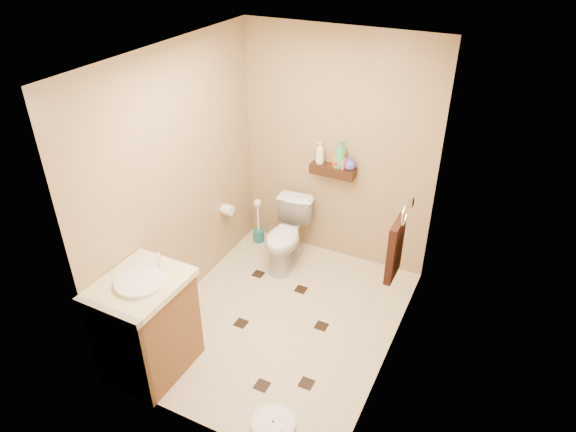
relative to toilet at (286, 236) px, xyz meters
The scene contains 20 objects.
ground 0.97m from the toilet, 67.16° to the right, with size 2.50×2.50×0.00m, color beige.
wall_back 1.02m from the toilet, 50.03° to the left, with size 2.00×0.04×2.40m, color #9F875B.
wall_front 2.28m from the toilet, 80.45° to the right, with size 2.00×0.04×2.40m, color #9F875B.
wall_left 1.36m from the toilet, 127.98° to the right, with size 0.04×2.50×2.40m, color #9F875B.
wall_right 1.80m from the toilet, 31.64° to the right, with size 0.04×2.50×2.40m, color #9F875B.
ceiling 2.25m from the toilet, 67.16° to the right, with size 2.00×2.50×0.02m, color white.
wall_shelf 0.83m from the toilet, 43.97° to the left, with size 0.46×0.14×0.10m, color #36190E.
floor_accents 1.04m from the toilet, 66.44° to the right, with size 1.15×1.36×0.01m.
toilet is the anchor object (origin of this frame).
vanity 1.82m from the toilet, 101.08° to the right, with size 0.60×0.73×1.01m.
bathroom_scale 2.06m from the toilet, 66.40° to the right, with size 0.40×0.40×0.07m.
toilet_brush 0.55m from the toilet, 153.12° to the left, with size 0.12×0.12×0.54m.
towel_ring 1.52m from the toilet, 24.73° to the right, with size 0.12×0.30×0.76m.
toilet_paper 0.67m from the toilet, 162.85° to the right, with size 0.12×0.11×0.12m.
bottle_a 0.93m from the toilet, 58.60° to the left, with size 0.09×0.09×0.23m, color white.
bottle_b 0.96m from the toilet, 40.75° to the left, with size 0.07×0.07×0.16m, color gold.
bottle_c 0.96m from the toilet, 39.58° to the left, with size 0.11×0.11×0.14m, color red.
bottle_d 1.02m from the toilet, 38.68° to the left, with size 0.11×0.11×0.28m, color #37A565.
bottle_e 0.99m from the toilet, 36.98° to the left, with size 0.07×0.08×0.17m, color #E26A4B.
bottle_f 1.01m from the toilet, 32.71° to the left, with size 0.11×0.11×0.14m, color #514CBE.
Camera 1 is at (1.63, -3.16, 3.28)m, focal length 32.00 mm.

